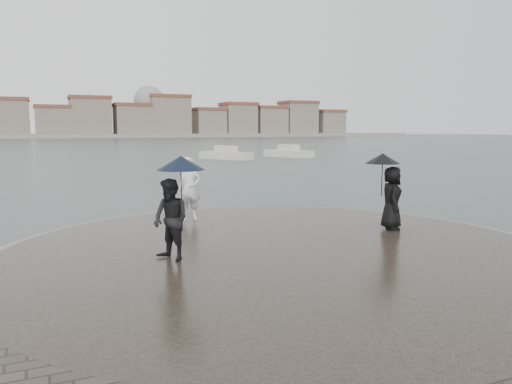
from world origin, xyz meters
name	(u,v)px	position (x,y,z in m)	size (l,w,h in m)	color
ground	(383,324)	(0.00, 0.00, 0.00)	(400.00, 400.00, 0.00)	#2B3835
kerb_ring	(280,259)	(0.00, 3.50, 0.16)	(12.50, 12.50, 0.32)	gray
quay_tip	(280,258)	(0.00, 3.50, 0.18)	(11.90, 11.90, 0.36)	#2D261E
statue	(189,189)	(-0.81, 7.63, 1.25)	(0.65, 0.43, 1.78)	silver
visitor_left	(173,205)	(-2.28, 3.63, 1.44)	(1.18, 1.07, 2.04)	black
visitor_right	(389,188)	(3.52, 4.34, 1.42)	(1.13, 1.03, 1.95)	black
far_skyline	(30,120)	(-6.29, 160.71, 5.61)	(260.00, 20.00, 37.00)	gray
boats	(258,154)	(15.43, 39.52, 0.38)	(11.00, 6.24, 1.50)	beige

